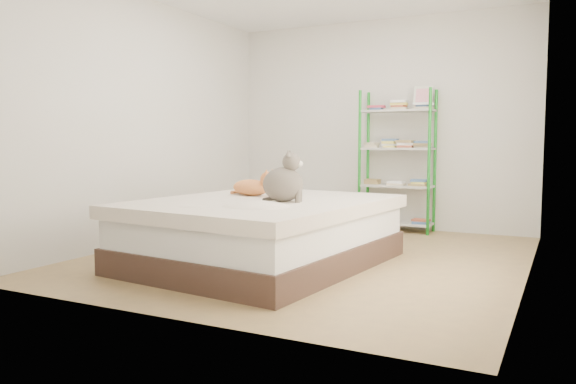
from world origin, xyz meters
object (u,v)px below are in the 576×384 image
Objects in this scene: shelf_unit at (397,160)px; cardboard_box at (327,222)px; bed at (263,232)px; grey_cat at (283,177)px; white_bin at (306,209)px; orange_cat at (251,185)px.

shelf_unit reaches higher than cardboard_box.
grey_cat reaches higher than bed.
white_bin is (-1.20, -0.03, -0.66)m from shelf_unit.
cardboard_box is at bearing 96.65° from bed.
shelf_unit is at bearing 1.47° from white_bin.
bed is 4.32× the size of cardboard_box.
bed is 1.51m from cardboard_box.
bed is 5.74× the size of grey_cat.
grey_cat is 0.75× the size of cardboard_box.
cardboard_box is (-0.55, -0.87, -0.67)m from shelf_unit.
bed is at bearing -33.97° from orange_cat.
shelf_unit is 4.36× the size of white_bin.
bed is 6.07× the size of white_bin.
bed is 2.50m from shelf_unit.
white_bin is at bearing -178.53° from shelf_unit.
white_bin is at bearing 111.96° from bed.
grey_cat reaches higher than cardboard_box.
grey_cat is at bearing -23.35° from orange_cat.
grey_cat is at bearing -69.49° from white_bin.
shelf_unit is 1.23m from cardboard_box.
bed is at bearing -93.81° from cardboard_box.
orange_cat is 0.64m from grey_cat.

